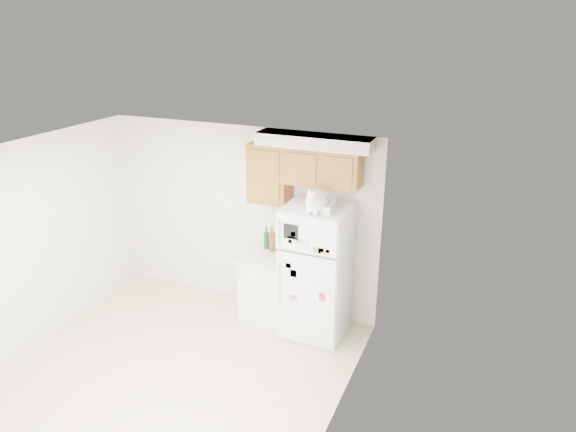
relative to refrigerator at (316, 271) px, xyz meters
The scene contains 9 objects.
ground_plane 2.18m from the refrigerator, 126.92° to the right, with size 3.80×4.00×0.01m, color beige.
room_shell 1.92m from the refrigerator, 128.54° to the right, with size 3.84×4.04×2.52m.
refrigerator is the anchor object (origin of this frame).
base_counter 0.79m from the refrigerator, behind, with size 0.64×0.64×0.92m.
cat 0.98m from the refrigerator, 77.16° to the right, with size 0.31×0.45×0.32m.
storage_box_back 0.91m from the refrigerator, 25.09° to the left, with size 0.18×0.13×0.10m, color white.
storage_box_front 0.92m from the refrigerator, 48.66° to the right, with size 0.15×0.11×0.09m, color white.
bottle_green 0.85m from the refrigerator, 162.90° to the left, with size 0.07×0.07×0.31m, color #19381E, non-canonical shape.
bottle_amber 0.75m from the refrigerator, 164.16° to the left, with size 0.08×0.08×0.34m, color #593814, non-canonical shape.
Camera 1 is at (3.08, -3.74, 3.76)m, focal length 32.00 mm.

